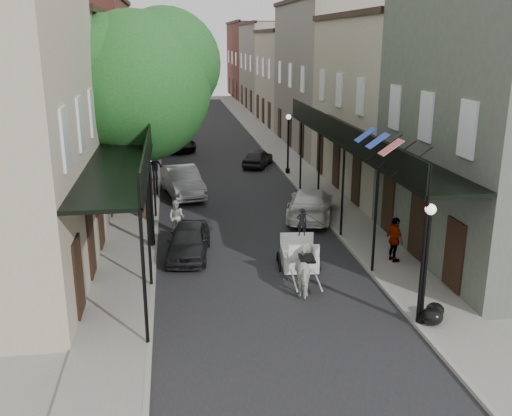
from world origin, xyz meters
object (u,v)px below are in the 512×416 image
object	(u,v)px
carriage	(298,240)
tree_near	(144,81)
pedestrian_walking	(177,217)
pedestrian_sidewalk_right	(395,240)
car_right_near	(310,203)
lamppost_right_near	(426,262)
car_right_far	(258,158)
car_left_near	(189,241)
lamppost_right_far	(288,143)
lamppost_left	(149,200)
pedestrian_sidewalk_left	(154,165)
tree_far	(152,76)
car_left_far	(174,142)
horse	(307,270)
car_left_mid	(183,182)

from	to	relation	value
carriage	tree_near	bearing A→B (deg)	134.76
pedestrian_walking	pedestrian_sidewalk_right	size ratio (longest dim) A/B	0.88
tree_near	car_right_near	xyz separation A→B (m)	(7.57, -1.18, -5.77)
lamppost_right_near	car_right_far	distance (m)	22.82
tree_near	car_left_near	xyz separation A→B (m)	(1.60, -5.41, -5.83)
lamppost_right_far	car_left_near	distance (m)	14.89
lamppost_right_near	pedestrian_sidewalk_right	bearing A→B (deg)	77.86
pedestrian_walking	lamppost_left	bearing A→B (deg)	-101.31
pedestrian_sidewalk_right	car_right_far	bearing A→B (deg)	-1.96
pedestrian_sidewalk_left	pedestrian_walking	bearing A→B (deg)	61.93
tree_far	car_left_far	xyz separation A→B (m)	(1.30, 3.25, -5.16)
tree_far	lamppost_left	bearing A→B (deg)	-89.54
horse	car_right_near	world-z (taller)	horse
carriage	car_right_far	world-z (taller)	carriage
lamppost_left	car_left_mid	world-z (taller)	lamppost_left
tree_near	car_right_near	world-z (taller)	tree_near
lamppost_left	car_right_far	bearing A→B (deg)	65.54
tree_near	tree_far	bearing A→B (deg)	90.19
car_right_near	pedestrian_sidewalk_left	bearing A→B (deg)	-30.07
lamppost_right_far	pedestrian_sidewalk_left	xyz separation A→B (m)	(-8.30, -0.55, -1.05)
tree_near	car_left_far	distance (m)	18.25
horse	lamppost_right_far	bearing A→B (deg)	-94.23
lamppost_left	pedestrian_sidewalk_left	size ratio (longest dim) A/B	2.12
pedestrian_sidewalk_left	car_right_far	bearing A→B (deg)	170.87
pedestrian_sidewalk_left	car_left_near	world-z (taller)	pedestrian_sidewalk_left
car_right_near	car_right_far	xyz separation A→B (m)	(-0.77, 11.73, -0.11)
lamppost_right_near	lamppost_right_far	world-z (taller)	same
tree_far	car_left_far	world-z (taller)	tree_far
lamppost_right_far	car_left_far	distance (m)	11.85
car_left_far	car_right_far	size ratio (longest dim) A/B	1.37
lamppost_right_near	car_left_mid	size ratio (longest dim) A/B	0.77
pedestrian_walking	pedestrian_sidewalk_left	xyz separation A→B (m)	(-1.18, 9.90, 0.23)
lamppost_left	pedestrian_sidewalk_right	size ratio (longest dim) A/B	2.12
pedestrian_walking	car_right_far	xyz separation A→B (m)	(5.62, 13.18, -0.16)
lamppost_right_far	horse	size ratio (longest dim) A/B	2.07
car_left_mid	pedestrian_walking	bearing A→B (deg)	-104.18
lamppost_right_far	carriage	distance (m)	14.97
carriage	car_left_mid	size ratio (longest dim) A/B	0.53
lamppost_left	pedestrian_sidewalk_right	xyz separation A→B (m)	(9.23, -3.20, -1.06)
lamppost_left	car_left_near	xyz separation A→B (m)	(1.50, -1.23, -1.39)
car_left_far	tree_near	bearing A→B (deg)	-114.19
lamppost_right_far	car_right_near	size ratio (longest dim) A/B	0.75
car_right_near	car_right_far	size ratio (longest dim) A/B	1.39
lamppost_left	pedestrian_sidewalk_left	distance (m)	11.50
horse	car_right_near	size ratio (longest dim) A/B	0.36
tree_near	car_right_far	distance (m)	13.86
car_left_mid	car_right_near	distance (m)	7.79
pedestrian_sidewalk_right	car_left_far	distance (m)	25.93
tree_near	car_right_far	xyz separation A→B (m)	(6.80, 10.55, -5.88)
pedestrian_sidewalk_left	car_right_near	distance (m)	11.35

